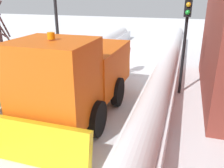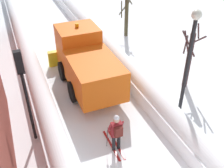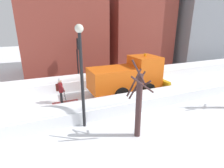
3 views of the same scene
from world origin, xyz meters
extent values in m
plane|color=white|center=(0.00, 10.00, 0.00)|extent=(80.00, 80.00, 0.00)
cube|color=white|center=(-2.54, 10.00, 0.43)|extent=(1.10, 36.00, 0.86)
cylinder|color=white|center=(-2.54, 10.00, 0.86)|extent=(0.90, 34.20, 0.90)
cube|color=white|center=(2.54, 10.00, 0.36)|extent=(1.10, 36.00, 0.72)
cylinder|color=white|center=(2.54, 10.00, 0.72)|extent=(0.90, 34.20, 0.90)
cube|color=brown|center=(-8.66, 4.35, 4.17)|extent=(8.99, 7.66, 8.34)
cube|color=brown|center=(-8.66, 13.48, 6.58)|extent=(6.33, 7.56, 13.15)
cube|color=gray|center=(-8.66, 21.91, 7.07)|extent=(8.85, 7.34, 14.15)
cube|color=orange|center=(0.14, 6.61, 1.40)|extent=(2.30, 3.40, 1.60)
cube|color=orange|center=(0.14, 9.31, 1.75)|extent=(2.20, 2.00, 2.30)
cube|color=black|center=(0.14, 10.27, 2.26)|extent=(1.85, 0.06, 1.01)
cube|color=yellow|center=(0.14, 10.66, 0.55)|extent=(3.20, 0.46, 1.13)
cylinder|color=orange|center=(0.14, 9.31, 3.02)|extent=(0.20, 0.20, 0.18)
cylinder|color=black|center=(-1.01, 9.01, 0.55)|extent=(0.25, 1.10, 1.10)
cylinder|color=black|center=(1.29, 9.01, 0.55)|extent=(0.25, 1.10, 1.10)
cylinder|color=black|center=(-1.01, 6.81, 0.55)|extent=(0.25, 1.10, 1.10)
cylinder|color=black|center=(1.29, 6.81, 0.55)|extent=(0.25, 1.10, 1.10)
cylinder|color=black|center=(-0.37, 2.92, 0.41)|extent=(0.14, 0.14, 0.82)
cylinder|color=black|center=(-0.15, 2.92, 0.41)|extent=(0.14, 0.14, 0.82)
cube|color=maroon|center=(-0.26, 2.92, 1.13)|extent=(0.42, 0.26, 0.62)
cube|color=#591E19|center=(-0.26, 2.71, 1.16)|extent=(0.32, 0.16, 0.44)
sphere|color=tan|center=(-0.26, 2.92, 1.60)|extent=(0.24, 0.24, 0.24)
sphere|color=silver|center=(-0.26, 2.92, 1.70)|extent=(0.22, 0.22, 0.22)
cylinder|color=maroon|center=(-0.52, 3.02, 1.16)|extent=(0.09, 0.33, 0.56)
cylinder|color=maroon|center=(0.00, 3.02, 1.16)|extent=(0.09, 0.33, 0.56)
cube|color=maroon|center=(-0.37, 3.17, 0.01)|extent=(0.09, 1.80, 0.03)
cube|color=maroon|center=(-0.15, 3.17, 0.01)|extent=(0.09, 1.80, 0.03)
cylinder|color=#262628|center=(-0.56, 3.14, 0.60)|extent=(0.02, 0.19, 1.19)
cylinder|color=#262628|center=(0.04, 3.14, 0.60)|extent=(0.02, 0.19, 1.19)
cylinder|color=black|center=(-3.24, 4.85, 1.62)|extent=(0.12, 0.12, 3.24)
cube|color=black|center=(-3.24, 4.99, 3.69)|extent=(0.28, 0.24, 0.90)
sphere|color=red|center=(-3.24, 5.12, 3.97)|extent=(0.18, 0.18, 0.18)
sphere|color=gold|center=(-3.24, 5.12, 3.69)|extent=(0.18, 0.18, 0.18)
sphere|color=green|center=(-3.24, 5.12, 3.41)|extent=(0.18, 0.18, 0.18)
cylinder|color=black|center=(3.26, 3.62, 2.42)|extent=(0.16, 0.16, 4.83)
sphere|color=silver|center=(3.26, 3.62, 5.01)|extent=(0.40, 0.40, 0.40)
cylinder|color=#462D2D|center=(5.13, 5.78, 1.56)|extent=(0.28, 0.28, 3.13)
cylinder|color=#462D2D|center=(5.25, 5.60, 3.28)|extent=(0.58, 0.44, 1.02)
cylinder|color=#462D2D|center=(4.86, 5.80, 2.53)|extent=(0.14, 0.82, 1.30)
cylinder|color=#462D2D|center=(4.94, 6.00, 2.46)|extent=(0.65, 0.65, 0.73)
cylinder|color=#462D2D|center=(5.48, 5.69, 2.76)|extent=(0.27, 1.07, 0.86)
cylinder|color=#462D2D|center=(4.83, 5.66, 2.67)|extent=(0.38, 0.92, 1.18)
camera|label=1|loc=(-3.31, 14.90, 4.06)|focal=38.12mm
camera|label=2|loc=(-3.36, -4.09, 8.40)|focal=42.70mm
camera|label=3|loc=(11.44, 1.72, 5.16)|focal=28.17mm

